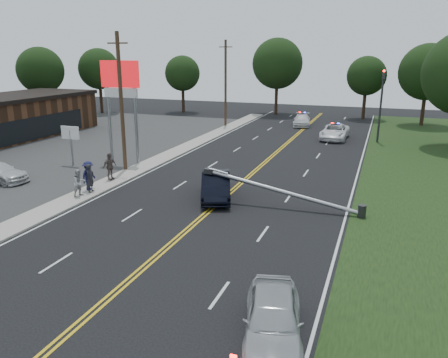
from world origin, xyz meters
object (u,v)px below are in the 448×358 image
at_px(bystander_d, 110,166).
at_px(emergency_b, 302,120).
at_px(emergency_a, 335,132).
at_px(bystander_c, 89,176).
at_px(utility_pole_mid, 121,103).
at_px(small_sign, 71,136).
at_px(traffic_signal, 381,100).
at_px(fallen_streetlight, 290,193).
at_px(crashed_sedan, 216,186).
at_px(utility_pole_far, 226,83).
at_px(bystander_b, 79,183).
at_px(waiting_sedan, 273,319).
at_px(bystander_a, 90,178).
at_px(pylon_sign, 121,87).

bearing_deg(bystander_d, emergency_b, -2.81).
relative_size(emergency_a, emergency_b, 1.14).
height_order(bystander_c, bystander_d, bystander_d).
height_order(utility_pole_mid, bystander_d, utility_pole_mid).
xyz_separation_m(utility_pole_mid, bystander_c, (0.69, -5.26, -4.02)).
bearing_deg(utility_pole_mid, small_sign, 180.00).
bearing_deg(traffic_signal, fallen_streetlight, -100.59).
bearing_deg(crashed_sedan, utility_pole_far, 87.57).
xyz_separation_m(utility_pole_far, bystander_b, (0.93, -28.49, -4.12)).
bearing_deg(waiting_sedan, bystander_a, 130.55).
relative_size(bystander_a, bystander_c, 0.96).
xyz_separation_m(pylon_sign, bystander_c, (1.99, -7.26, -4.94)).
xyz_separation_m(waiting_sedan, bystander_a, (-14.31, 10.30, 0.27)).
relative_size(traffic_signal, emergency_b, 1.48).
distance_m(crashed_sedan, bystander_a, 7.93).
relative_size(fallen_streetlight, bystander_b, 5.54).
xyz_separation_m(small_sign, crashed_sedan, (13.54, -3.69, -1.54)).
bearing_deg(bystander_b, emergency_a, -10.08).
bearing_deg(crashed_sedan, pylon_sign, 129.24).
distance_m(pylon_sign, crashed_sedan, 12.66).
bearing_deg(crashed_sedan, fallen_streetlight, -25.05).
bearing_deg(bystander_c, bystander_d, -1.46).
bearing_deg(traffic_signal, emergency_a, 176.56).
bearing_deg(utility_pole_far, small_sign, -102.31).
xyz_separation_m(fallen_streetlight, crashed_sedan, (-4.65, 0.31, -0.12)).
xyz_separation_m(fallen_streetlight, utility_pole_far, (-13.39, 26.00, 4.17)).
distance_m(small_sign, emergency_b, 28.89).
relative_size(small_sign, emergency_a, 0.57).
relative_size(utility_pole_far, bystander_c, 5.32).
xyz_separation_m(utility_pole_mid, bystander_a, (1.05, -5.57, -4.06)).
distance_m(crashed_sedan, emergency_a, 22.41).
relative_size(emergency_a, bystander_c, 2.90).
distance_m(pylon_sign, emergency_a, 22.46).
bearing_deg(small_sign, fallen_streetlight, -12.40).
height_order(traffic_signal, bystander_b, traffic_signal).
relative_size(crashed_sedan, bystander_a, 2.68).
bearing_deg(waiting_sedan, pylon_sign, 119.28).
relative_size(utility_pole_mid, bystander_c, 5.32).
distance_m(utility_pole_mid, bystander_c, 6.66).
distance_m(utility_pole_mid, bystander_b, 7.74).
bearing_deg(utility_pole_far, emergency_a, -15.75).
bearing_deg(emergency_a, waiting_sedan, -85.25).
bearing_deg(bystander_a, waiting_sedan, -130.22).
height_order(small_sign, bystander_c, small_sign).
bearing_deg(traffic_signal, bystander_c, -125.86).
relative_size(pylon_sign, traffic_signal, 1.13).
bearing_deg(waiting_sedan, utility_pole_mid, 120.35).
xyz_separation_m(utility_pole_far, crashed_sedan, (8.74, -25.69, -4.29)).
distance_m(pylon_sign, bystander_a, 9.36).
bearing_deg(bystander_a, bystander_d, 4.61).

